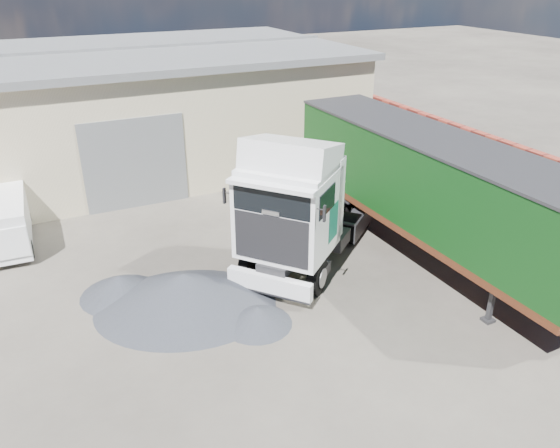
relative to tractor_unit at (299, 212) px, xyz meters
name	(u,v)px	position (x,y,z in m)	size (l,w,h in m)	color
ground	(298,326)	(-1.51, -2.88, -1.91)	(120.00, 120.00, 0.00)	black
warehouse	(14,118)	(-7.50, 13.11, 0.75)	(30.60, 12.60, 5.42)	#C3B796
brick_boundary_wall	(470,158)	(9.99, 3.12, -0.66)	(0.35, 26.00, 2.50)	maroon
tractor_unit	(299,212)	(0.00, 0.00, 0.00)	(6.72, 6.24, 4.54)	black
box_trailer	(428,184)	(4.16, -0.95, 0.57)	(2.76, 12.27, 4.07)	#2D2D30
panel_van	(0,221)	(-8.51, 5.72, -0.99)	(1.93, 4.42, 1.78)	black
gravel_heap	(182,291)	(-4.02, -0.60, -1.41)	(6.52, 6.52, 1.07)	black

